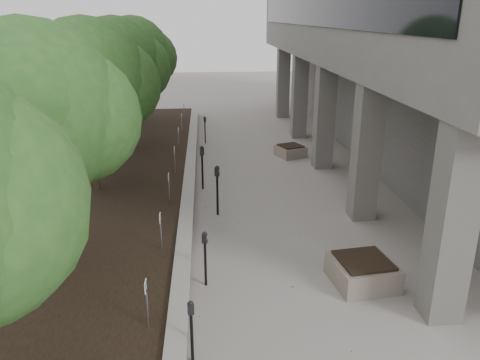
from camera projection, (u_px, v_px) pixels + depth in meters
name	position (u px, v px, depth m)	size (l,w,h in m)	color
ground	(280.00, 357.00, 8.48)	(90.00, 90.00, 0.00)	gray
retaining_wall	(190.00, 181.00, 16.74)	(0.39, 26.00, 0.50)	gray
planting_bed	(84.00, 184.00, 16.50)	(7.00, 26.00, 0.40)	black
crabapple_tree_2	(36.00, 149.00, 9.94)	(4.60, 4.00, 5.44)	#295922
crabapple_tree_3	(89.00, 106.00, 14.64)	(4.60, 4.00, 5.44)	#295922
crabapple_tree_4	(117.00, 84.00, 19.35)	(4.60, 4.00, 5.44)	#295922
crabapple_tree_5	(134.00, 70.00, 24.06)	(4.60, 4.00, 5.44)	#295922
parking_sign_2	(147.00, 304.00, 8.49)	(0.04, 0.22, 0.96)	black
parking_sign_3	(161.00, 232.00, 11.32)	(0.04, 0.22, 0.96)	black
parking_sign_4	(169.00, 189.00, 14.14)	(0.04, 0.22, 0.96)	black
parking_sign_5	(175.00, 160.00, 16.97)	(0.04, 0.22, 0.96)	black
parking_sign_6	(179.00, 139.00, 19.79)	(0.04, 0.22, 0.96)	black
parking_sign_7	(182.00, 124.00, 22.62)	(0.04, 0.22, 0.96)	black
parking_sign_8	(184.00, 112.00, 25.44)	(0.04, 0.22, 0.96)	black
parking_meter_1	(192.00, 332.00, 8.15)	(0.12, 0.09, 1.25)	black
parking_meter_2	(205.00, 259.00, 10.51)	(0.13, 0.09, 1.34)	black
parking_meter_3	(217.00, 190.00, 14.27)	(0.16, 0.11, 1.58)	black
parking_meter_4	(202.00, 168.00, 16.41)	(0.15, 0.11, 1.57)	black
parking_meter_5	(205.00, 130.00, 22.35)	(0.13, 0.09, 1.31)	black
planter_front	(363.00, 271.00, 10.71)	(1.32, 1.32, 0.62)	gray
planter_back	(290.00, 151.00, 20.44)	(1.06, 1.06, 0.50)	gray
berry_scatter	(249.00, 234.00, 13.18)	(3.30, 14.10, 0.02)	maroon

